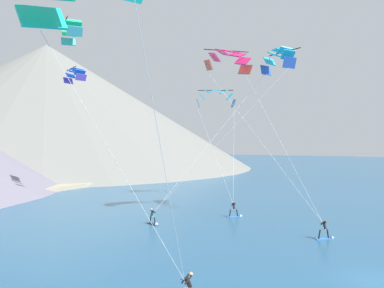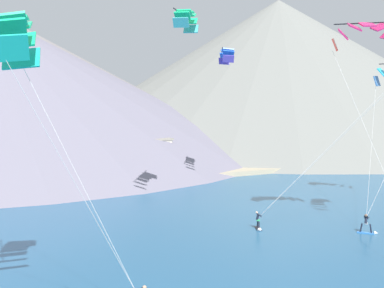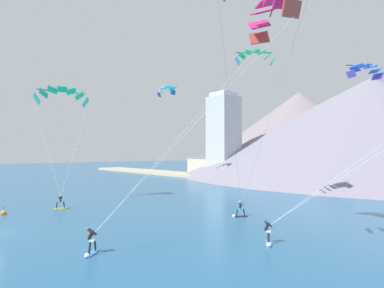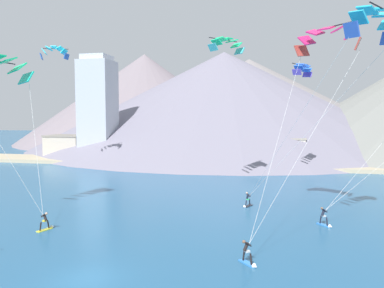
# 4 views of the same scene
# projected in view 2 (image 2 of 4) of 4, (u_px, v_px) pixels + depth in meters

# --- Properties ---
(kitesurfer_mid_center) EXTENTS (1.12, 1.74, 1.67)m
(kitesurfer_mid_center) POSITION_uv_depth(u_px,v_px,m) (259.00, 224.00, 47.34)
(kitesurfer_mid_center) COLOR black
(kitesurfer_mid_center) RESTS_ON ground
(kitesurfer_far_left) EXTENTS (1.37, 1.63, 1.80)m
(kitesurfer_far_left) POSITION_uv_depth(u_px,v_px,m) (368.00, 227.00, 45.96)
(kitesurfer_far_left) COLOR #337FDB
(kitesurfer_far_left) RESTS_ON ground
(parafoil_kite_near_lead) EXTENTS (8.84, 13.20, 16.75)m
(parafoil_kite_near_lead) POSITION_uv_depth(u_px,v_px,m) (367.00, 35.00, 45.04)
(parafoil_kite_near_lead) COLOR #B13E33
(parafoil_kite_near_trail) EXTENTS (7.68, 7.27, 14.34)m
(parafoil_kite_near_trail) POSITION_uv_depth(u_px,v_px,m) (10.00, 36.00, 26.16)
(parafoil_kite_near_trail) COLOR #19C4A6
(parafoil_kite_distant_high_outer) EXTENTS (4.45, 4.91, 1.80)m
(parafoil_kite_distant_high_outer) POSITION_uv_depth(u_px,v_px,m) (186.00, 18.00, 50.69)
(parafoil_kite_distant_high_outer) COLOR #44B7BA
(parafoil_kite_distant_low_drift) EXTENTS (3.11, 4.70, 1.80)m
(parafoil_kite_distant_low_drift) POSITION_uv_depth(u_px,v_px,m) (227.00, 54.00, 63.19)
(parafoil_kite_distant_low_drift) COLOR #5D45C0
(shoreline_strip) EXTENTS (180.00, 10.00, 0.70)m
(shoreline_strip) POSITION_uv_depth(u_px,v_px,m) (66.00, 182.00, 72.22)
(shoreline_strip) COLOR tan
(shoreline_strip) RESTS_ON ground
(shore_building_promenade_mid) EXTENTS (6.29, 4.93, 3.86)m
(shore_building_promenade_mid) POSITION_uv_depth(u_px,v_px,m) (78.00, 166.00, 76.20)
(shore_building_promenade_mid) COLOR silver
(shore_building_promenade_mid) RESTS_ON ground
(shore_building_quay_east) EXTENTS (10.12, 5.86, 5.52)m
(shore_building_quay_east) POSITION_uv_depth(u_px,v_px,m) (136.00, 156.00, 82.02)
(shore_building_quay_east) COLOR beige
(shore_building_quay_east) RESTS_ON ground
(mountain_peak_central_summit) EXTENTS (107.57, 107.57, 28.38)m
(mountain_peak_central_summit) POSITION_uv_depth(u_px,v_px,m) (13.00, 87.00, 116.93)
(mountain_peak_central_summit) COLOR slate
(mountain_peak_central_summit) RESTS_ON ground
(mountain_peak_east_shoulder) EXTENTS (123.92, 123.92, 37.37)m
(mountain_peak_east_shoulder) POSITION_uv_depth(u_px,v_px,m) (278.00, 72.00, 141.48)
(mountain_peak_east_shoulder) COLOR gray
(mountain_peak_east_shoulder) RESTS_ON ground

